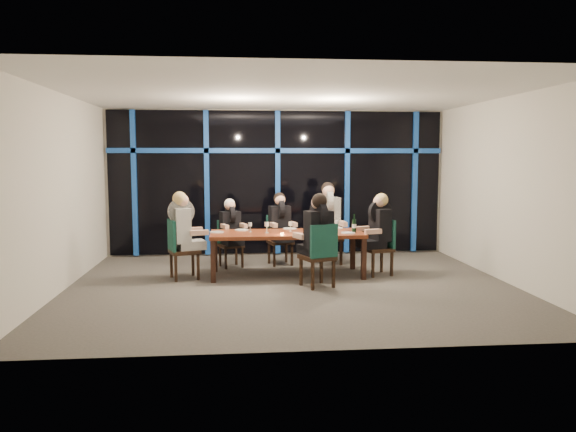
% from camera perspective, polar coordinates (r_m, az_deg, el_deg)
% --- Properties ---
extents(room, '(7.04, 7.00, 3.02)m').
position_cam_1_polar(room, '(8.70, 0.37, 5.99)').
color(room, '#5A554F').
rests_on(room, ground).
extents(window_wall, '(6.86, 0.43, 2.94)m').
position_cam_1_polar(window_wall, '(11.63, -1.01, 3.65)').
color(window_wall, black).
rests_on(window_wall, ground).
extents(dining_table, '(2.60, 1.00, 0.75)m').
position_cam_1_polar(dining_table, '(9.59, -0.11, -2.06)').
color(dining_table, brown).
rests_on(dining_table, ground).
extents(chair_far_left, '(0.51, 0.51, 0.86)m').
position_cam_1_polar(chair_far_left, '(10.49, -5.96, -2.51)').
color(chair_far_left, black).
rests_on(chair_far_left, ground).
extents(chair_far_mid, '(0.52, 0.52, 0.93)m').
position_cam_1_polar(chair_far_mid, '(10.67, -0.92, -2.12)').
color(chair_far_mid, black).
rests_on(chair_far_mid, ground).
extents(chair_far_right, '(0.54, 0.54, 1.06)m').
position_cam_1_polar(chair_far_right, '(10.77, 3.99, -1.67)').
color(chair_far_right, black).
rests_on(chair_far_right, ground).
extents(chair_end_left, '(0.58, 0.58, 1.00)m').
position_cam_1_polar(chair_end_left, '(9.49, -11.02, -3.02)').
color(chair_end_left, black).
rests_on(chair_end_left, ground).
extents(chair_end_right, '(0.54, 0.54, 0.96)m').
position_cam_1_polar(chair_end_right, '(9.83, 9.54, -2.80)').
color(chair_end_right, black).
rests_on(chair_end_right, ground).
extents(chair_near_mid, '(0.61, 0.61, 1.00)m').
position_cam_1_polar(chair_near_mid, '(8.72, 3.28, -3.69)').
color(chair_near_mid, black).
rests_on(chair_near_mid, ground).
extents(diner_far_left, '(0.52, 0.59, 0.84)m').
position_cam_1_polar(diner_far_left, '(10.37, -5.84, -0.67)').
color(diner_far_left, black).
rests_on(diner_far_left, ground).
extents(diner_far_mid, '(0.52, 0.62, 0.91)m').
position_cam_1_polar(diner_far_mid, '(10.54, -0.80, -0.19)').
color(diner_far_mid, black).
rests_on(diner_far_mid, ground).
extents(diner_far_right, '(0.55, 0.68, 1.03)m').
position_cam_1_polar(diner_far_right, '(10.64, 4.13, 0.50)').
color(diner_far_right, black).
rests_on(diner_far_right, ground).
extents(diner_end_left, '(0.68, 0.59, 0.97)m').
position_cam_1_polar(diner_end_left, '(9.46, -10.57, -0.63)').
color(diner_end_left, black).
rests_on(diner_end_left, ground).
extents(diner_end_right, '(0.65, 0.55, 0.94)m').
position_cam_1_polar(diner_end_right, '(9.74, 9.15, -0.60)').
color(diner_end_right, black).
rests_on(diner_end_right, ground).
extents(diner_near_mid, '(0.62, 0.69, 0.98)m').
position_cam_1_polar(diner_near_mid, '(8.74, 3.01, -1.03)').
color(diner_near_mid, black).
rests_on(diner_near_mid, ground).
extents(plate_far_left, '(0.24, 0.24, 0.01)m').
position_cam_1_polar(plate_far_left, '(9.86, -4.73, -1.42)').
color(plate_far_left, white).
rests_on(plate_far_left, dining_table).
extents(plate_far_mid, '(0.24, 0.24, 0.01)m').
position_cam_1_polar(plate_far_mid, '(10.03, 0.17, -1.27)').
color(plate_far_mid, white).
rests_on(plate_far_mid, dining_table).
extents(plate_far_right, '(0.24, 0.24, 0.01)m').
position_cam_1_polar(plate_far_right, '(10.13, 4.95, -1.23)').
color(plate_far_right, white).
rests_on(plate_far_right, dining_table).
extents(plate_end_left, '(0.24, 0.24, 0.01)m').
position_cam_1_polar(plate_end_left, '(9.62, -7.26, -1.64)').
color(plate_end_left, white).
rests_on(plate_end_left, dining_table).
extents(plate_end_right, '(0.24, 0.24, 0.01)m').
position_cam_1_polar(plate_end_right, '(9.51, 6.14, -1.71)').
color(plate_end_right, white).
rests_on(plate_end_right, dining_table).
extents(plate_near_mid, '(0.24, 0.24, 0.01)m').
position_cam_1_polar(plate_near_mid, '(9.25, 1.25, -1.89)').
color(plate_near_mid, white).
rests_on(plate_near_mid, dining_table).
extents(wine_bottle, '(0.07, 0.07, 0.32)m').
position_cam_1_polar(wine_bottle, '(9.57, 6.74, -0.97)').
color(wine_bottle, black).
rests_on(wine_bottle, dining_table).
extents(water_pitcher, '(0.12, 0.10, 0.19)m').
position_cam_1_polar(water_pitcher, '(9.45, 3.96, -1.20)').
color(water_pitcher, silver).
rests_on(water_pitcher, dining_table).
extents(tea_light, '(0.05, 0.05, 0.03)m').
position_cam_1_polar(tea_light, '(9.28, -0.62, -1.82)').
color(tea_light, '#FA9F4B').
rests_on(tea_light, dining_table).
extents(wine_glass_a, '(0.07, 0.07, 0.18)m').
position_cam_1_polar(wine_glass_a, '(9.50, -2.18, -0.91)').
color(wine_glass_a, silver).
rests_on(wine_glass_a, dining_table).
extents(wine_glass_b, '(0.07, 0.07, 0.17)m').
position_cam_1_polar(wine_glass_b, '(9.67, 0.26, -0.85)').
color(wine_glass_b, silver).
rests_on(wine_glass_b, dining_table).
extents(wine_glass_c, '(0.06, 0.06, 0.16)m').
position_cam_1_polar(wine_glass_c, '(9.55, 2.81, -1.01)').
color(wine_glass_c, silver).
rests_on(wine_glass_c, dining_table).
extents(wine_glass_d, '(0.06, 0.06, 0.16)m').
position_cam_1_polar(wine_glass_d, '(9.64, -3.87, -0.93)').
color(wine_glass_d, white).
rests_on(wine_glass_d, dining_table).
extents(wine_glass_e, '(0.07, 0.07, 0.19)m').
position_cam_1_polar(wine_glass_e, '(9.75, 4.99, -0.75)').
color(wine_glass_e, silver).
rests_on(wine_glass_e, dining_table).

